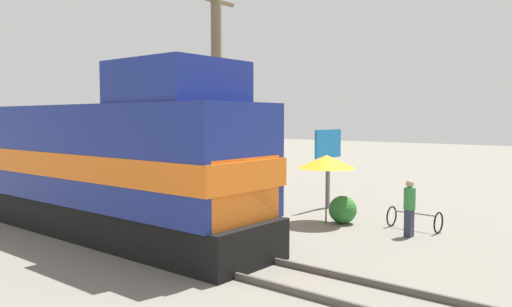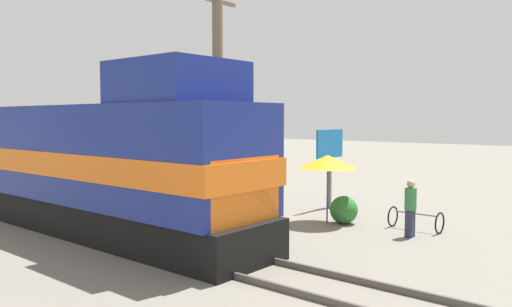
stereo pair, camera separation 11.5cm
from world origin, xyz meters
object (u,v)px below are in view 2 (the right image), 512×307
object	(u,v)px
locomotive	(100,164)
vendor_umbrella	(328,162)
utility_pole	(218,93)
person_bystander	(410,206)
bicycle	(415,219)
billboard_sign	(330,150)

from	to	relation	value
locomotive	vendor_umbrella	world-z (taller)	locomotive
utility_pole	vendor_umbrella	distance (m)	4.70
person_bystander	bicycle	world-z (taller)	person_bystander
bicycle	vendor_umbrella	bearing A→B (deg)	-69.21
bicycle	utility_pole	bearing A→B (deg)	-69.96
locomotive	utility_pole	bearing A→B (deg)	-9.49
utility_pole	billboard_sign	size ratio (longest dim) A/B	2.84
locomotive	person_bystander	bearing A→B (deg)	-54.33
vendor_umbrella	billboard_sign	size ratio (longest dim) A/B	0.74
locomotive	person_bystander	xyz separation A→B (m)	(5.42, -7.55, -1.17)
billboard_sign	bicycle	world-z (taller)	billboard_sign
utility_pole	person_bystander	xyz separation A→B (m)	(1.03, -6.81, -3.49)
utility_pole	bicycle	world-z (taller)	utility_pole
vendor_umbrella	person_bystander	size ratio (longest dim) A/B	1.34
billboard_sign	person_bystander	world-z (taller)	billboard_sign
utility_pole	locomotive	bearing A→B (deg)	170.51
person_bystander	vendor_umbrella	bearing A→B (deg)	87.40
utility_pole	vendor_umbrella	xyz separation A→B (m)	(1.16, -3.90, -2.35)
bicycle	person_bystander	bearing A→B (deg)	16.37
vendor_umbrella	billboard_sign	xyz separation A→B (m)	(2.38, 1.37, 0.22)
billboard_sign	bicycle	xyz separation A→B (m)	(-1.52, -4.04, -1.94)
vendor_umbrella	utility_pole	bearing A→B (deg)	106.59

